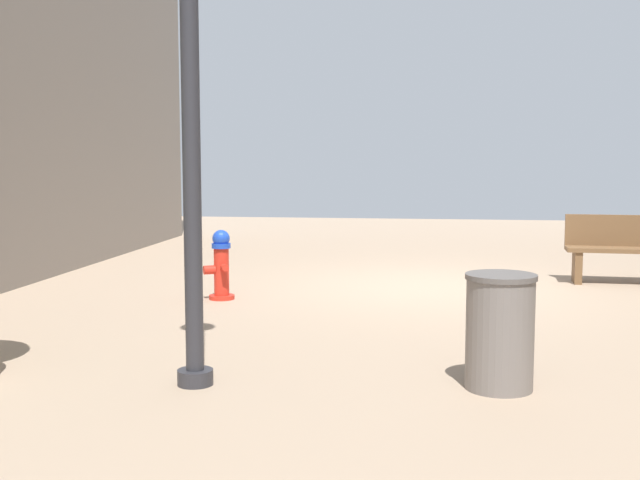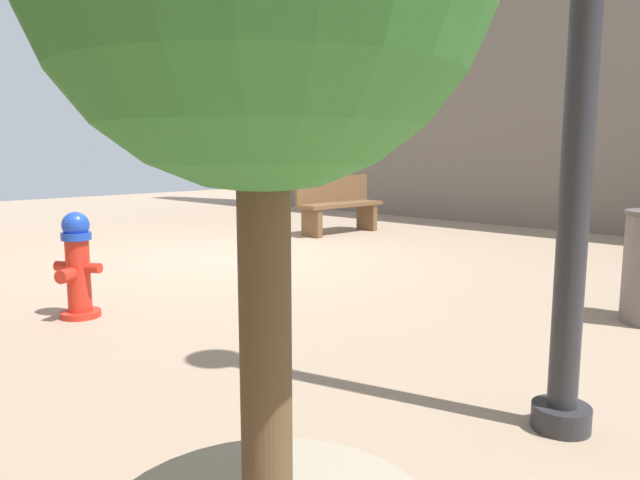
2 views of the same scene
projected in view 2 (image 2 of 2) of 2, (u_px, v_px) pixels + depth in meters
name	position (u px, v px, depth m)	size (l,w,h in m)	color
ground_plane	(238.00, 258.00, 7.61)	(23.40, 23.40, 0.00)	tan
building_facade_left	(636.00, 6.00, 9.39)	(0.70, 18.00, 7.25)	slate
fire_hydrant	(77.00, 265.00, 4.82)	(0.38, 0.40, 0.87)	red
bench_near	(338.00, 204.00, 9.89)	(1.62, 0.53, 0.95)	brown
planter_tree	(263.00, 185.00, 1.19)	(0.91, 0.91, 2.17)	tan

